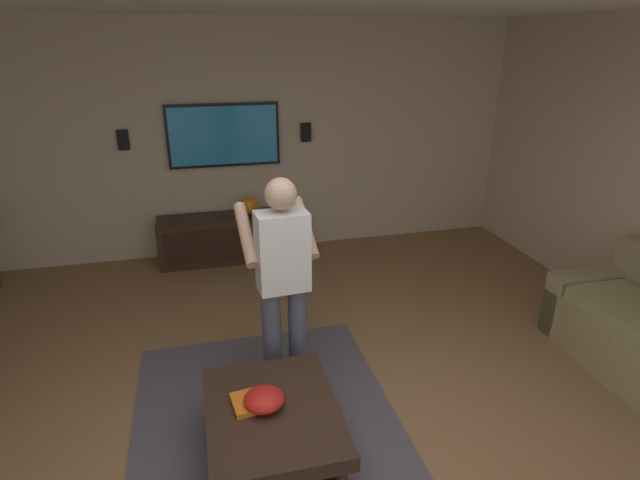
{
  "coord_description": "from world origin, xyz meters",
  "views": [
    {
      "loc": [
        -2.3,
        0.57,
        2.49
      ],
      "look_at": [
        1.06,
        -0.27,
        1.1
      ],
      "focal_mm": 28.23,
      "sensor_mm": 36.0,
      "label": 1
    }
  ],
  "objects_px": {
    "tv": "(224,135)",
    "wall_speaker_right": "(123,140)",
    "remote_white": "(266,401)",
    "book": "(246,403)",
    "vase_round": "(249,205)",
    "wall_speaker_left": "(306,132)",
    "coffee_table": "(273,422)",
    "media_console": "(232,238)",
    "person_standing": "(283,273)",
    "bowl": "(264,399)"
  },
  "relations": [
    {
      "from": "bowl",
      "to": "remote_white",
      "type": "xyz_separation_m",
      "value": [
        0.04,
        -0.01,
        -0.04
      ]
    },
    {
      "from": "person_standing",
      "to": "book",
      "type": "height_order",
      "value": "person_standing"
    },
    {
      "from": "media_console",
      "to": "bowl",
      "type": "height_order",
      "value": "media_console"
    },
    {
      "from": "coffee_table",
      "to": "remote_white",
      "type": "xyz_separation_m",
      "value": [
        0.07,
        0.03,
        0.12
      ]
    },
    {
      "from": "wall_speaker_left",
      "to": "wall_speaker_right",
      "type": "relative_size",
      "value": 1.0
    },
    {
      "from": "coffee_table",
      "to": "book",
      "type": "xyz_separation_m",
      "value": [
        0.07,
        0.15,
        0.12
      ]
    },
    {
      "from": "coffee_table",
      "to": "media_console",
      "type": "relative_size",
      "value": 0.59
    },
    {
      "from": "vase_round",
      "to": "wall_speaker_right",
      "type": "xyz_separation_m",
      "value": [
        0.24,
        1.33,
        0.79
      ]
    },
    {
      "from": "coffee_table",
      "to": "person_standing",
      "type": "xyz_separation_m",
      "value": [
        0.76,
        -0.21,
        0.64
      ]
    },
    {
      "from": "wall_speaker_left",
      "to": "wall_speaker_right",
      "type": "height_order",
      "value": "wall_speaker_right"
    },
    {
      "from": "bowl",
      "to": "vase_round",
      "type": "distance_m",
      "value": 3.24
    },
    {
      "from": "vase_round",
      "to": "wall_speaker_left",
      "type": "height_order",
      "value": "wall_speaker_left"
    },
    {
      "from": "media_console",
      "to": "tv",
      "type": "distance_m",
      "value": 1.2
    },
    {
      "from": "book",
      "to": "media_console",
      "type": "bearing_deg",
      "value": 169.34
    },
    {
      "from": "coffee_table",
      "to": "book",
      "type": "distance_m",
      "value": 0.21
    },
    {
      "from": "person_standing",
      "to": "remote_white",
      "type": "relative_size",
      "value": 10.93
    },
    {
      "from": "coffee_table",
      "to": "remote_white",
      "type": "distance_m",
      "value": 0.14
    },
    {
      "from": "media_console",
      "to": "vase_round",
      "type": "height_order",
      "value": "vase_round"
    },
    {
      "from": "book",
      "to": "wall_speaker_right",
      "type": "bearing_deg",
      "value": -172.36
    },
    {
      "from": "wall_speaker_right",
      "to": "person_standing",
      "type": "bearing_deg",
      "value": -154.68
    },
    {
      "from": "person_standing",
      "to": "book",
      "type": "distance_m",
      "value": 0.94
    },
    {
      "from": "book",
      "to": "person_standing",
      "type": "bearing_deg",
      "value": 144.74
    },
    {
      "from": "person_standing",
      "to": "wall_speaker_left",
      "type": "height_order",
      "value": "person_standing"
    },
    {
      "from": "tv",
      "to": "wall_speaker_right",
      "type": "relative_size",
      "value": 5.84
    },
    {
      "from": "coffee_table",
      "to": "wall_speaker_left",
      "type": "relative_size",
      "value": 4.55
    },
    {
      "from": "wall_speaker_right",
      "to": "bowl",
      "type": "bearing_deg",
      "value": -163.38
    },
    {
      "from": "media_console",
      "to": "person_standing",
      "type": "bearing_deg",
      "value": 4.39
    },
    {
      "from": "person_standing",
      "to": "bowl",
      "type": "height_order",
      "value": "person_standing"
    },
    {
      "from": "remote_white",
      "to": "wall_speaker_left",
      "type": "distance_m",
      "value": 3.73
    },
    {
      "from": "remote_white",
      "to": "media_console",
      "type": "bearing_deg",
      "value": 7.98
    },
    {
      "from": "coffee_table",
      "to": "bowl",
      "type": "xyz_separation_m",
      "value": [
        0.03,
        0.04,
        0.16
      ]
    },
    {
      "from": "media_console",
      "to": "vase_round",
      "type": "xyz_separation_m",
      "value": [
        0.01,
        -0.23,
        0.39
      ]
    },
    {
      "from": "bowl",
      "to": "media_console",
      "type": "bearing_deg",
      "value": -1.21
    },
    {
      "from": "tv",
      "to": "wall_speaker_right",
      "type": "xyz_separation_m",
      "value": [
        0.01,
        1.1,
        -0.0
      ]
    },
    {
      "from": "media_console",
      "to": "bowl",
      "type": "xyz_separation_m",
      "value": [
        -3.21,
        0.07,
        0.18
      ]
    },
    {
      "from": "wall_speaker_left",
      "to": "bowl",
      "type": "bearing_deg",
      "value": 163.27
    },
    {
      "from": "person_standing",
      "to": "bowl",
      "type": "xyz_separation_m",
      "value": [
        -0.73,
        0.26,
        -0.48
      ]
    },
    {
      "from": "coffee_table",
      "to": "tv",
      "type": "distance_m",
      "value": 3.67
    },
    {
      "from": "bowl",
      "to": "coffee_table",
      "type": "bearing_deg",
      "value": -122.18
    },
    {
      "from": "media_console",
      "to": "person_standing",
      "type": "distance_m",
      "value": 2.57
    },
    {
      "from": "remote_white",
      "to": "book",
      "type": "height_order",
      "value": "book"
    },
    {
      "from": "book",
      "to": "wall_speaker_left",
      "type": "relative_size",
      "value": 1.0
    },
    {
      "from": "book",
      "to": "wall_speaker_right",
      "type": "height_order",
      "value": "wall_speaker_right"
    },
    {
      "from": "media_console",
      "to": "vase_round",
      "type": "distance_m",
      "value": 0.45
    },
    {
      "from": "remote_white",
      "to": "book",
      "type": "xyz_separation_m",
      "value": [
        0.0,
        0.12,
        0.01
      ]
    },
    {
      "from": "tv",
      "to": "book",
      "type": "xyz_separation_m",
      "value": [
        -3.41,
        0.18,
        -1.04
      ]
    },
    {
      "from": "bowl",
      "to": "remote_white",
      "type": "distance_m",
      "value": 0.06
    },
    {
      "from": "book",
      "to": "wall_speaker_left",
      "type": "bearing_deg",
      "value": 153.96
    },
    {
      "from": "vase_round",
      "to": "wall_speaker_left",
      "type": "xyz_separation_m",
      "value": [
        0.24,
        -0.75,
        0.79
      ]
    },
    {
      "from": "bowl",
      "to": "wall_speaker_right",
      "type": "xyz_separation_m",
      "value": [
        3.46,
        1.03,
        1.0
      ]
    }
  ]
}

